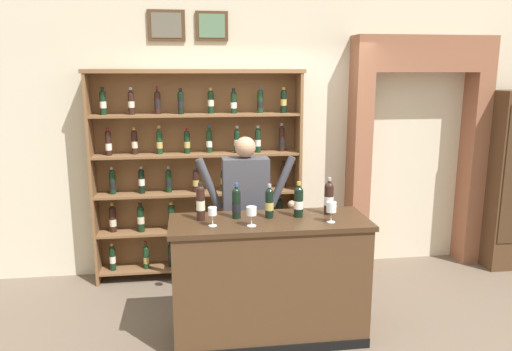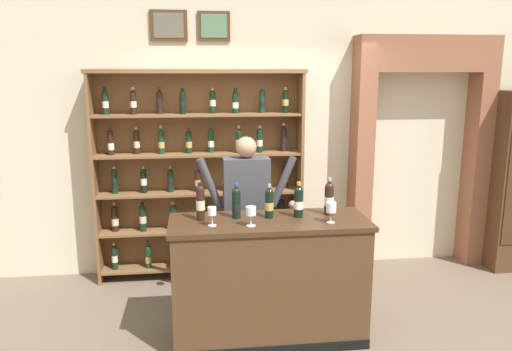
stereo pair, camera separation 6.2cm
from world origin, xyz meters
The scene contains 14 objects.
ground_plane centered at (0.00, 0.00, -0.01)m, with size 14.00×14.00×0.02m, color #6B5B4C.
back_wall centered at (0.00, 1.64, 1.65)m, with size 12.00×0.19×3.30m.
wine_shelf centered at (-0.59, 1.41, 1.17)m, with size 2.22×0.31×2.22m.
archway_doorway centered at (1.86, 1.50, 1.48)m, with size 1.56×0.45×2.58m.
tasting_counter centered at (-0.06, 0.00, 0.51)m, with size 1.61×0.61×1.03m.
shopkeeper centered at (-0.17, 0.64, 1.00)m, with size 0.94×0.22×1.62m.
tasting_bottle_rosso centered at (-0.60, 0.07, 1.18)m, with size 0.07×0.07×0.31m.
tasting_bottle_bianco centered at (-0.31, 0.09, 1.16)m, with size 0.07×0.07×0.29m.
tasting_bottle_chianti centered at (-0.05, 0.06, 1.16)m, with size 0.07×0.07×0.28m.
tasting_bottle_vin_santo centered at (0.20, 0.06, 1.16)m, with size 0.08×0.08×0.29m.
tasting_bottle_riserva centered at (0.46, 0.09, 1.17)m, with size 0.08×0.08×0.31m.
wine_glass_left centered at (0.42, -0.13, 1.15)m, with size 0.08×0.08×0.17m.
wine_glass_right centered at (-0.52, -0.10, 1.14)m, with size 0.07×0.07×0.15m.
wine_glass_center centered at (-0.22, -0.14, 1.14)m, with size 0.08×0.08×0.15m.
Camera 2 is at (-0.63, -3.79, 2.21)m, focal length 34.77 mm.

